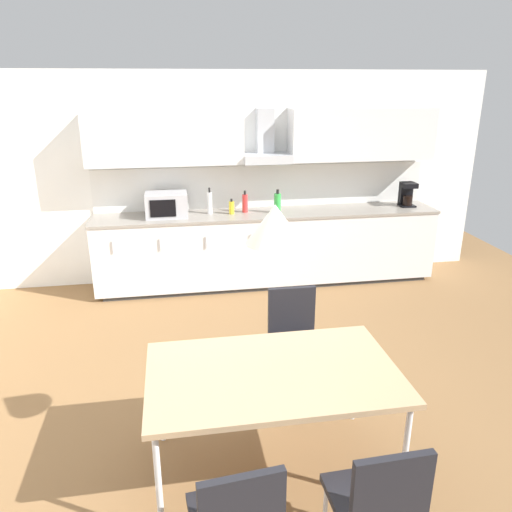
% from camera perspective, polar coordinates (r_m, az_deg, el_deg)
% --- Properties ---
extents(ground_plane, '(8.80, 7.97, 0.02)m').
position_cam_1_polar(ground_plane, '(4.19, -2.09, -15.90)').
color(ground_plane, brown).
extents(wall_back, '(7.04, 0.10, 2.53)m').
position_cam_1_polar(wall_back, '(6.21, -5.60, 8.75)').
color(wall_back, white).
rests_on(wall_back, ground_plane).
extents(kitchen_counter, '(4.15, 0.64, 0.91)m').
position_cam_1_polar(kitchen_counter, '(6.16, 1.34, 0.98)').
color(kitchen_counter, '#333333').
rests_on(kitchen_counter, ground_plane).
extents(backsplash_tile, '(4.13, 0.02, 0.52)m').
position_cam_1_polar(backsplash_tile, '(6.26, 0.88, 7.98)').
color(backsplash_tile, silver).
rests_on(backsplash_tile, kitchen_counter).
extents(upper_wall_cabinets, '(4.13, 0.40, 0.61)m').
position_cam_1_polar(upper_wall_cabinets, '(6.01, 1.19, 13.51)').
color(upper_wall_cabinets, silver).
extents(microwave, '(0.48, 0.35, 0.28)m').
position_cam_1_polar(microwave, '(5.90, -10.20, 5.78)').
color(microwave, '#ADADB2').
rests_on(microwave, kitchen_counter).
extents(coffee_maker, '(0.18, 0.19, 0.30)m').
position_cam_1_polar(coffee_maker, '(6.59, 16.86, 6.78)').
color(coffee_maker, black).
rests_on(coffee_maker, kitchen_counter).
extents(bottle_red, '(0.07, 0.07, 0.26)m').
position_cam_1_polar(bottle_red, '(6.01, -1.27, 6.07)').
color(bottle_red, red).
rests_on(bottle_red, kitchen_counter).
extents(bottle_green, '(0.08, 0.08, 0.28)m').
position_cam_1_polar(bottle_green, '(5.97, 2.47, 6.07)').
color(bottle_green, green).
rests_on(bottle_green, kitchen_counter).
extents(bottle_yellow, '(0.06, 0.06, 0.18)m').
position_cam_1_polar(bottle_yellow, '(5.94, -2.81, 5.56)').
color(bottle_yellow, yellow).
rests_on(bottle_yellow, kitchen_counter).
extents(bottle_white, '(0.06, 0.06, 0.31)m').
position_cam_1_polar(bottle_white, '(5.96, -5.29, 6.10)').
color(bottle_white, white).
rests_on(bottle_white, kitchen_counter).
extents(dining_table, '(1.52, 0.94, 0.75)m').
position_cam_1_polar(dining_table, '(3.13, 1.94, -13.62)').
color(dining_table, tan).
rests_on(dining_table, ground_plane).
extents(chair_far_right, '(0.40, 0.40, 0.87)m').
position_cam_1_polar(chair_far_right, '(4.00, 4.35, -8.62)').
color(chair_far_right, black).
rests_on(chair_far_right, ground_plane).
extents(chair_near_right, '(0.41, 0.41, 0.87)m').
position_cam_1_polar(chair_near_right, '(2.70, 13.93, -25.44)').
color(chair_near_right, black).
rests_on(chair_near_right, ground_plane).
extents(pendant_lamp, '(0.32, 0.32, 0.22)m').
position_cam_1_polar(pendant_lamp, '(2.73, 2.17, 3.67)').
color(pendant_lamp, silver).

